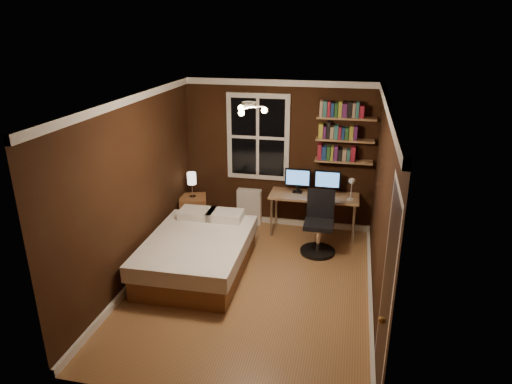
% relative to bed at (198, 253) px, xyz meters
% --- Properties ---
extents(floor, '(4.20, 4.20, 0.00)m').
position_rel_bed_xyz_m(floor, '(0.83, -0.23, -0.28)').
color(floor, brown).
rests_on(floor, ground).
extents(wall_back, '(3.20, 0.04, 2.50)m').
position_rel_bed_xyz_m(wall_back, '(0.83, 1.87, 0.97)').
color(wall_back, black).
rests_on(wall_back, ground).
extents(wall_left, '(0.04, 4.20, 2.50)m').
position_rel_bed_xyz_m(wall_left, '(-0.77, -0.23, 0.97)').
color(wall_left, black).
rests_on(wall_left, ground).
extents(wall_right, '(0.04, 4.20, 2.50)m').
position_rel_bed_xyz_m(wall_right, '(2.43, -0.23, 0.97)').
color(wall_right, black).
rests_on(wall_right, ground).
extents(ceiling, '(3.20, 4.20, 0.02)m').
position_rel_bed_xyz_m(ceiling, '(0.83, -0.23, 2.22)').
color(ceiling, white).
rests_on(ceiling, wall_back).
extents(window, '(1.06, 0.06, 1.46)m').
position_rel_bed_xyz_m(window, '(0.48, 1.83, 1.27)').
color(window, white).
rests_on(window, wall_back).
extents(door, '(0.03, 0.82, 2.05)m').
position_rel_bed_xyz_m(door, '(2.42, -1.78, 0.75)').
color(door, black).
rests_on(door, ground).
extents(door_knob, '(0.06, 0.06, 0.06)m').
position_rel_bed_xyz_m(door_knob, '(2.38, -2.08, 0.72)').
color(door_knob, '#B58A43').
rests_on(door_knob, door).
extents(ceiling_fixture, '(0.44, 0.44, 0.18)m').
position_rel_bed_xyz_m(ceiling_fixture, '(0.83, -0.33, 2.12)').
color(ceiling_fixture, beige).
rests_on(ceiling_fixture, ceiling).
extents(bookshelf_lower, '(0.92, 0.22, 0.03)m').
position_rel_bed_xyz_m(bookshelf_lower, '(1.91, 1.75, 0.97)').
color(bookshelf_lower, '#9C754B').
rests_on(bookshelf_lower, wall_back).
extents(books_row_lower, '(0.54, 0.16, 0.23)m').
position_rel_bed_xyz_m(books_row_lower, '(1.91, 1.75, 1.10)').
color(books_row_lower, maroon).
rests_on(books_row_lower, bookshelf_lower).
extents(bookshelf_middle, '(0.92, 0.22, 0.03)m').
position_rel_bed_xyz_m(bookshelf_middle, '(1.91, 1.75, 1.32)').
color(bookshelf_middle, '#9C754B').
rests_on(bookshelf_middle, wall_back).
extents(books_row_middle, '(0.60, 0.16, 0.23)m').
position_rel_bed_xyz_m(books_row_middle, '(1.91, 1.75, 1.45)').
color(books_row_middle, navy).
rests_on(books_row_middle, bookshelf_middle).
extents(bookshelf_upper, '(0.92, 0.22, 0.03)m').
position_rel_bed_xyz_m(bookshelf_upper, '(1.91, 1.75, 1.67)').
color(bookshelf_upper, '#9C754B').
rests_on(bookshelf_upper, wall_back).
extents(books_row_upper, '(0.66, 0.16, 0.23)m').
position_rel_bed_xyz_m(books_row_upper, '(1.91, 1.75, 1.80)').
color(books_row_upper, '#235224').
rests_on(books_row_upper, bookshelf_upper).
extents(bed, '(1.40, 1.92, 0.65)m').
position_rel_bed_xyz_m(bed, '(0.00, 0.00, 0.00)').
color(bed, brown).
rests_on(bed, ground).
extents(nightstand, '(0.56, 0.56, 0.56)m').
position_rel_bed_xyz_m(nightstand, '(-0.56, 1.40, 0.00)').
color(nightstand, brown).
rests_on(nightstand, ground).
extents(bedside_lamp, '(0.15, 0.15, 0.44)m').
position_rel_bed_xyz_m(bedside_lamp, '(-0.56, 1.40, 0.50)').
color(bedside_lamp, white).
rests_on(bedside_lamp, nightstand).
extents(radiator, '(0.42, 0.15, 0.63)m').
position_rel_bed_xyz_m(radiator, '(0.34, 1.75, 0.04)').
color(radiator, silver).
rests_on(radiator, ground).
extents(desk, '(1.45, 0.55, 0.69)m').
position_rel_bed_xyz_m(desk, '(1.48, 1.57, 0.35)').
color(desk, '#9C754B').
rests_on(desk, ground).
extents(monitor_left, '(0.42, 0.12, 0.41)m').
position_rel_bed_xyz_m(monitor_left, '(1.19, 1.65, 0.62)').
color(monitor_left, black).
rests_on(monitor_left, desk).
extents(monitor_right, '(0.42, 0.12, 0.41)m').
position_rel_bed_xyz_m(monitor_right, '(1.68, 1.65, 0.62)').
color(monitor_right, black).
rests_on(monitor_right, desk).
extents(desk_lamp, '(0.14, 0.32, 0.44)m').
position_rel_bed_xyz_m(desk_lamp, '(2.07, 1.40, 0.63)').
color(desk_lamp, silver).
rests_on(desk_lamp, desk).
extents(office_chair, '(0.54, 0.54, 0.97)m').
position_rel_bed_xyz_m(office_chair, '(1.63, 0.94, 0.09)').
color(office_chair, black).
rests_on(office_chair, ground).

